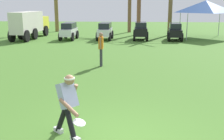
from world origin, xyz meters
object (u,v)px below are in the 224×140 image
at_px(frisbee_thrower, 68,103).
at_px(parked_car_slot_c, 141,31).
at_px(box_truck, 30,24).
at_px(palm_tree_left_of_centre, 130,0).
at_px(parked_car_slot_d, 175,31).
at_px(parked_car_slot_b, 105,31).
at_px(teammate_near_sideline, 101,46).
at_px(parked_car_slot_a, 69,31).
at_px(frisbee_in_flight, 79,123).
at_px(palm_tree_right_of_centre, 139,1).
at_px(event_tent, 206,7).

distance_m(frisbee_thrower, parked_car_slot_c, 17.20).
height_order(box_truck, palm_tree_left_of_centre, palm_tree_left_of_centre).
xyz_separation_m(parked_car_slot_c, parked_car_slot_d, (2.71, -0.02, -0.02)).
bearing_deg(parked_car_slot_b, box_truck, 176.99).
bearing_deg(teammate_near_sideline, frisbee_thrower, -89.25).
height_order(parked_car_slot_a, parked_car_slot_c, parked_car_slot_c).
height_order(teammate_near_sideline, parked_car_slot_c, teammate_near_sideline).
height_order(frisbee_in_flight, box_truck, box_truck).
relative_size(palm_tree_left_of_centre, palm_tree_right_of_centre, 1.03).
bearing_deg(parked_car_slot_d, palm_tree_right_of_centre, 124.91).
distance_m(parked_car_slot_a, palm_tree_left_of_centre, 8.31).
bearing_deg(parked_car_slot_d, palm_tree_left_of_centre, 121.07).
height_order(frisbee_in_flight, event_tent, event_tent).
bearing_deg(palm_tree_left_of_centre, parked_car_slot_d, -58.93).
xyz_separation_m(parked_car_slot_b, box_truck, (-6.26, 0.33, 0.51)).
bearing_deg(parked_car_slot_b, parked_car_slot_c, 1.61).
height_order(parked_car_slot_d, palm_tree_left_of_centre, palm_tree_left_of_centre).
bearing_deg(parked_car_slot_a, parked_car_slot_d, 1.52).
distance_m(frisbee_in_flight, teammate_near_sideline, 7.75).
bearing_deg(event_tent, palm_tree_left_of_centre, 146.54).
height_order(parked_car_slot_b, parked_car_slot_d, same).
bearing_deg(palm_tree_left_of_centre, parked_car_slot_a, -126.91).
bearing_deg(palm_tree_right_of_centre, parked_car_slot_d, -55.09).
relative_size(parked_car_slot_d, palm_tree_right_of_centre, 0.47).
bearing_deg(parked_car_slot_a, parked_car_slot_c, 2.41).
relative_size(parked_car_slot_b, event_tent, 0.67).
xyz_separation_m(frisbee_in_flight, palm_tree_right_of_centre, (1.54, 21.63, 2.50)).
bearing_deg(palm_tree_right_of_centre, parked_car_slot_a, -143.32).
bearing_deg(palm_tree_left_of_centre, frisbee_in_flight, -91.55).
xyz_separation_m(frisbee_thrower, parked_car_slot_c, (1.97, 17.09, -0.06)).
xyz_separation_m(frisbee_in_flight, box_truck, (-7.48, 17.90, 0.62)).
xyz_separation_m(parked_car_slot_a, palm_tree_right_of_centre, (5.67, 4.22, 2.39)).
height_order(frisbee_in_flight, palm_tree_right_of_centre, palm_tree_right_of_centre).
height_order(parked_car_slot_d, box_truck, box_truck).
height_order(teammate_near_sideline, parked_car_slot_b, teammate_near_sideline).
xyz_separation_m(teammate_near_sideline, parked_car_slot_b, (-0.78, 9.84, -0.22)).
distance_m(frisbee_thrower, teammate_near_sideline, 7.17).
bearing_deg(parked_car_slot_a, palm_tree_right_of_centre, 36.68).
relative_size(parked_car_slot_d, box_truck, 0.42).
height_order(frisbee_in_flight, parked_car_slot_c, parked_car_slot_c).
relative_size(teammate_near_sideline, event_tent, 0.43).
xyz_separation_m(teammate_near_sideline, parked_car_slot_c, (2.07, 9.92, -0.20)).
xyz_separation_m(teammate_near_sideline, palm_tree_left_of_centre, (1.09, 16.03, 2.23)).
relative_size(teammate_near_sideline, box_truck, 0.26).
height_order(parked_car_slot_d, event_tent, event_tent).
relative_size(frisbee_in_flight, box_truck, 0.05).
height_order(palm_tree_right_of_centre, event_tent, palm_tree_right_of_centre).
relative_size(teammate_near_sideline, parked_car_slot_d, 0.63).
relative_size(parked_car_slot_b, palm_tree_right_of_centre, 0.46).
bearing_deg(parked_car_slot_c, teammate_near_sideline, -101.78).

